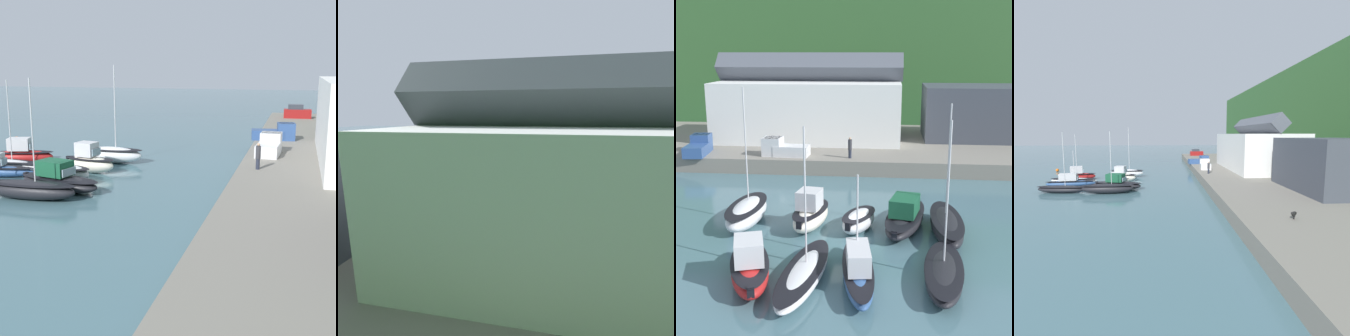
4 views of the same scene
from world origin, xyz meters
TOP-DOWN VIEW (x-y plane):
  - ground_plane at (0.00, 0.00)m, footprint 320.00×320.00m
  - moored_boat_0 at (-7.65, 2.23)m, footprint 2.42×6.58m
  - moored_boat_1 at (-2.96, 1.94)m, footprint 2.84×5.38m
  - moored_boat_2 at (0.43, 1.75)m, footprint 3.02×4.50m
  - moored_boat_3 at (3.64, 2.36)m, footprint 3.95×7.79m
  - moored_boat_4 at (6.37, 1.45)m, footprint 2.22×7.56m
  - moored_boat_5 at (-4.89, -6.31)m, footprint 3.83×6.49m
  - moored_boat_6 at (-2.01, -6.12)m, footprint 2.80×8.32m
  - parked_car_1 at (-41.08, 20.07)m, footprint 1.95×4.26m
  - pickup_truck_0 at (-8.64, 17.88)m, footprint 4.84×2.24m
  - pickup_truck_1 at (-17.61, 18.12)m, footprint 2.48×4.92m
  - person_on_quay at (-1.52, 17.42)m, footprint 0.40×0.40m
  - mooring_buoy_1 at (-16.58, -14.65)m, footprint 0.71×0.71m

SIDE VIEW (x-z plane):
  - ground_plane at x=0.00m, z-range 0.00..0.00m
  - mooring_buoy_1 at x=-16.58m, z-range 0.00..0.71m
  - moored_boat_6 at x=-2.01m, z-range -3.69..4.75m
  - moored_boat_2 at x=0.43m, z-range 0.04..1.41m
  - moored_boat_4 at x=6.37m, z-range -3.68..5.16m
  - moored_boat_3 at x=3.64m, z-range -0.34..2.07m
  - moored_boat_0 at x=-7.65m, z-range -4.00..5.74m
  - moored_boat_5 at x=-4.89m, z-range -0.35..2.24m
  - moored_boat_1 at x=-2.96m, z-range -0.37..2.45m
  - pickup_truck_0 at x=-8.64m, z-range 1.39..3.29m
  - pickup_truck_1 at x=-17.61m, z-range 1.39..3.29m
  - parked_car_1 at x=-41.08m, z-range 1.36..3.52m
  - person_on_quay at x=-1.52m, z-range 1.55..3.69m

